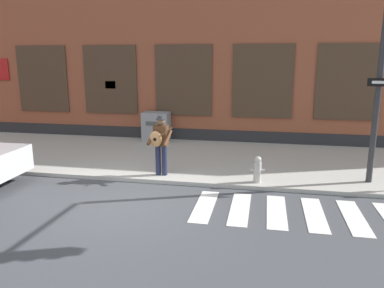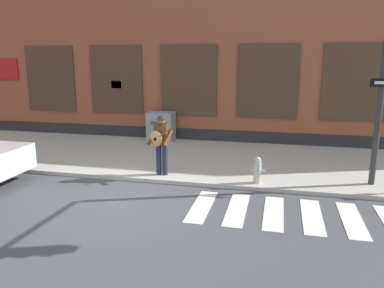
# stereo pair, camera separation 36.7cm
# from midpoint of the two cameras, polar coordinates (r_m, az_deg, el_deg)

# --- Properties ---
(ground_plane) EXTENTS (160.00, 160.00, 0.00)m
(ground_plane) POSITION_cam_midpoint_polar(r_m,az_deg,el_deg) (8.94, -11.87, -8.87)
(ground_plane) COLOR #424449
(sidewalk) EXTENTS (28.00, 5.22, 0.11)m
(sidewalk) POSITION_cam_midpoint_polar(r_m,az_deg,el_deg) (12.62, -4.63, -1.97)
(sidewalk) COLOR #ADAAA3
(sidewalk) RESTS_ON ground
(building_backdrop) EXTENTS (28.00, 4.06, 8.40)m
(building_backdrop) POSITION_cam_midpoint_polar(r_m,az_deg,el_deg) (16.70, -0.45, 15.99)
(building_backdrop) COLOR brown
(building_backdrop) RESTS_ON ground
(crosswalk) EXTENTS (5.20, 1.90, 0.01)m
(crosswalk) POSITION_cam_midpoint_polar(r_m,az_deg,el_deg) (8.52, 16.97, -10.22)
(crosswalk) COLOR silver
(crosswalk) RESTS_ON ground
(busker) EXTENTS (0.72, 0.58, 1.67)m
(busker) POSITION_cam_midpoint_polar(r_m,az_deg,el_deg) (10.27, -5.90, 0.33)
(busker) COLOR #1E233D
(busker) RESTS_ON sidewalk
(utility_box) EXTENTS (1.03, 0.68, 1.14)m
(utility_box) POSITION_cam_midpoint_polar(r_m,az_deg,el_deg) (14.79, -6.18, 2.65)
(utility_box) COLOR gray
(utility_box) RESTS_ON sidewalk
(fire_hydrant) EXTENTS (0.38, 0.20, 0.70)m
(fire_hydrant) POSITION_cam_midpoint_polar(r_m,az_deg,el_deg) (9.89, 8.90, -3.86)
(fire_hydrant) COLOR #B2ADA8
(fire_hydrant) RESTS_ON sidewalk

